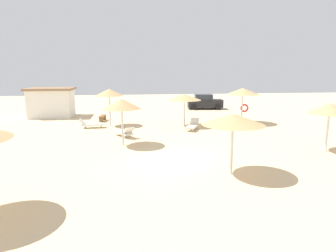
{
  "coord_description": "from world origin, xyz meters",
  "views": [
    {
      "loc": [
        -2.17,
        -13.4,
        4.41
      ],
      "look_at": [
        0.0,
        3.0,
        1.2
      ],
      "focal_mm": 30.67,
      "sensor_mm": 36.0,
      "label": 1
    }
  ],
  "objects": [
    {
      "name": "parasol_6",
      "position": [
        2.09,
        -2.01,
        2.39
      ],
      "size": [
        2.66,
        2.66,
        2.64
      ],
      "color": "silver",
      "rests_on": "ground"
    },
    {
      "name": "lounger_1",
      "position": [
        2.46,
        7.43,
        0.32
      ],
      "size": [
        1.4,
        1.94,
        0.8
      ],
      "color": "silver",
      "rests_on": "ground"
    },
    {
      "name": "parasol_2",
      "position": [
        8.51,
        0.68,
        2.4
      ],
      "size": [
        2.31,
        2.31,
        2.71
      ],
      "color": "silver",
      "rests_on": "ground"
    },
    {
      "name": "parasol_5",
      "position": [
        7.19,
        9.61,
        2.66
      ],
      "size": [
        2.74,
        2.74,
        2.97
      ],
      "color": "silver",
      "rests_on": "ground"
    },
    {
      "name": "parasol_1",
      "position": [
        2.12,
        9.06,
        2.31
      ],
      "size": [
        2.68,
        2.68,
        2.55
      ],
      "color": "silver",
      "rests_on": "ground"
    },
    {
      "name": "lounger_4",
      "position": [
        -2.64,
        5.72,
        0.32
      ],
      "size": [
        1.49,
        1.93,
        0.78
      ],
      "color": "silver",
      "rests_on": "ground"
    },
    {
      "name": "parasol_0",
      "position": [
        -3.81,
        9.97,
        2.68
      ],
      "size": [
        2.28,
        2.28,
        2.98
      ],
      "color": "silver",
      "rests_on": "ground"
    },
    {
      "name": "beach_cabana",
      "position": [
        -9.66,
        15.32,
        1.42
      ],
      "size": [
        4.23,
        3.36,
        2.79
      ],
      "color": "white",
      "rests_on": "ground"
    },
    {
      "name": "ground_plane",
      "position": [
        0.0,
        0.0,
        0.0
      ],
      "size": [
        80.0,
        80.0,
        0.0
      ],
      "primitive_type": "plane",
      "color": "beige"
    },
    {
      "name": "bench_0",
      "position": [
        -4.63,
        12.25,
        0.35
      ],
      "size": [
        0.59,
        1.54,
        0.49
      ],
      "color": "brown",
      "rests_on": "ground"
    },
    {
      "name": "lounger_0",
      "position": [
        -5.23,
        9.14,
        0.32
      ],
      "size": [
        1.9,
        0.69,
        0.75
      ],
      "color": "silver",
      "rests_on": "ground"
    },
    {
      "name": "parasol_4",
      "position": [
        -2.67,
        3.53,
        2.47
      ],
      "size": [
        2.29,
        2.29,
        2.78
      ],
      "color": "silver",
      "rests_on": "ground"
    },
    {
      "name": "parked_car",
      "position": [
        6.37,
        18.9,
        0.82
      ],
      "size": [
        4.16,
        2.32,
        1.72
      ],
      "color": "black",
      "rests_on": "ground"
    }
  ]
}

